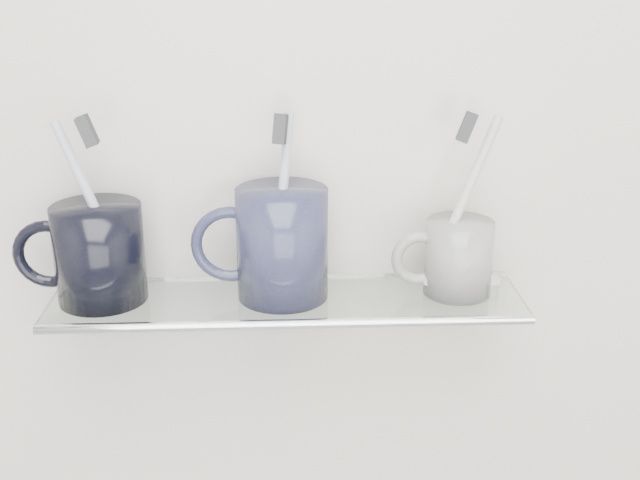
{
  "coord_description": "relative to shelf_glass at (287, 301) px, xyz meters",
  "views": [
    {
      "loc": [
        -0.0,
        0.26,
        1.45
      ],
      "look_at": [
        0.04,
        1.04,
        1.16
      ],
      "focal_mm": 45.0,
      "sensor_mm": 36.0,
      "label": 1
    }
  ],
  "objects": [
    {
      "name": "bristles_center",
      "position": [
        -0.0,
        0.0,
        0.19
      ],
      "size": [
        0.02,
        0.03,
        0.03
      ],
      "primitive_type": "cube",
      "rotation": [
        -0.21,
        0.08,
        -0.14
      ],
      "color": "#2B2C2E",
      "rests_on": "toothbrush_center"
    },
    {
      "name": "wall_back",
      "position": [
        0.0,
        0.06,
        0.15
      ],
      "size": [
        2.5,
        0.0,
        2.5
      ],
      "primitive_type": "plane",
      "rotation": [
        1.57,
        0.0,
        0.0
      ],
      "color": "beige",
      "rests_on": "ground"
    },
    {
      "name": "bracket_right",
      "position": [
        0.21,
        0.05,
        -0.01
      ],
      "size": [
        0.02,
        0.03,
        0.02
      ],
      "primitive_type": "cylinder",
      "rotation": [
        1.57,
        0.0,
        0.0
      ],
      "color": "silver",
      "rests_on": "wall_back"
    },
    {
      "name": "mug_left",
      "position": [
        -0.19,
        0.0,
        0.06
      ],
      "size": [
        0.11,
        0.11,
        0.1
      ],
      "primitive_type": "cylinder",
      "rotation": [
        0.0,
        0.0,
        -0.21
      ],
      "color": "black",
      "rests_on": "shelf_glass"
    },
    {
      "name": "chrome_cap",
      "position": [
        0.21,
        0.0,
        0.01
      ],
      "size": [
        0.03,
        0.03,
        0.01
      ],
      "primitive_type": "cylinder",
      "color": "silver",
      "rests_on": "shelf_glass"
    },
    {
      "name": "bristles_right",
      "position": [
        0.18,
        0.0,
        0.19
      ],
      "size": [
        0.03,
        0.03,
        0.04
      ],
      "primitive_type": "cube",
      "rotation": [
        -0.15,
        0.33,
        -0.25
      ],
      "color": "#2B2C2E",
      "rests_on": "toothbrush_right"
    },
    {
      "name": "mug_right",
      "position": [
        0.18,
        0.0,
        0.04
      ],
      "size": [
        0.09,
        0.09,
        0.08
      ],
      "primitive_type": "cylinder",
      "rotation": [
        0.0,
        0.0,
        0.29
      ],
      "color": "silver",
      "rests_on": "shelf_glass"
    },
    {
      "name": "mug_left_handle",
      "position": [
        -0.25,
        0.0,
        0.06
      ],
      "size": [
        0.07,
        0.01,
        0.07
      ],
      "primitive_type": "torus",
      "rotation": [
        1.57,
        0.0,
        0.0
      ],
      "color": "black",
      "rests_on": "mug_left"
    },
    {
      "name": "shelf_rail",
      "position": [
        0.0,
        -0.06,
        0.0
      ],
      "size": [
        0.5,
        0.01,
        0.01
      ],
      "primitive_type": "cylinder",
      "rotation": [
        0.0,
        1.57,
        0.0
      ],
      "color": "silver",
      "rests_on": "shelf_glass"
    },
    {
      "name": "shelf_glass",
      "position": [
        0.0,
        0.0,
        0.0
      ],
      "size": [
        0.5,
        0.12,
        0.01
      ],
      "primitive_type": "cube",
      "color": "silver",
      "rests_on": "wall_back"
    },
    {
      "name": "mug_right_handle",
      "position": [
        0.14,
        0.0,
        0.04
      ],
      "size": [
        0.06,
        0.01,
        0.06
      ],
      "primitive_type": "torus",
      "rotation": [
        1.57,
        0.0,
        0.0
      ],
      "color": "silver",
      "rests_on": "mug_right"
    },
    {
      "name": "mug_center_handle",
      "position": [
        -0.06,
        0.0,
        0.06
      ],
      "size": [
        0.08,
        0.01,
        0.08
      ],
      "primitive_type": "torus",
      "rotation": [
        1.57,
        0.0,
        0.0
      ],
      "color": "black",
      "rests_on": "mug_center"
    },
    {
      "name": "bracket_left",
      "position": [
        -0.21,
        0.05,
        -0.01
      ],
      "size": [
        0.02,
        0.03,
        0.02
      ],
      "primitive_type": "cylinder",
      "rotation": [
        1.57,
        0.0,
        0.0
      ],
      "color": "silver",
      "rests_on": "wall_back"
    },
    {
      "name": "mug_center",
      "position": [
        -0.0,
        0.0,
        0.06
      ],
      "size": [
        0.11,
        0.11,
        0.12
      ],
      "primitive_type": "cylinder",
      "rotation": [
        0.0,
        0.0,
        0.18
      ],
      "color": "black",
      "rests_on": "shelf_glass"
    },
    {
      "name": "toothbrush_left",
      "position": [
        -0.19,
        0.0,
        0.1
      ],
      "size": [
        0.07,
        0.02,
        0.18
      ],
      "primitive_type": "cylinder",
      "rotation": [
        -0.07,
        -0.33,
        0.14
      ],
      "color": "#A1ADC6",
      "rests_on": "mug_left"
    },
    {
      "name": "bristles_left",
      "position": [
        -0.19,
        0.0,
        0.19
      ],
      "size": [
        0.02,
        0.02,
        0.03
      ],
      "primitive_type": "cube",
      "rotation": [
        -0.07,
        -0.33,
        0.14
      ],
      "color": "#2B2C2E",
      "rests_on": "toothbrush_left"
    },
    {
      "name": "toothbrush_right",
      "position": [
        0.18,
        0.0,
        0.1
      ],
      "size": [
        0.08,
        0.02,
        0.18
      ],
      "primitive_type": "cylinder",
      "rotation": [
        -0.15,
        0.33,
        -0.25
      ],
      "color": "beige",
      "rests_on": "mug_right"
    },
    {
      "name": "toothbrush_center",
      "position": [
        -0.0,
        0.0,
        0.1
      ],
      "size": [
        0.03,
        0.05,
        0.19
      ],
      "primitive_type": "cylinder",
      "rotation": [
        -0.21,
        0.08,
        -0.14
      ],
      "color": "#9BADBD",
      "rests_on": "mug_center"
    }
  ]
}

